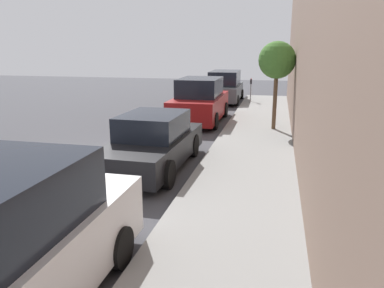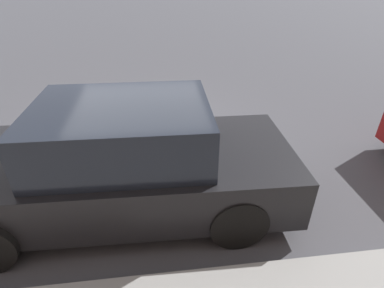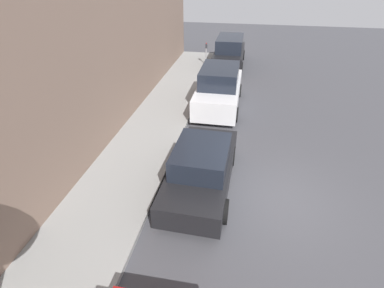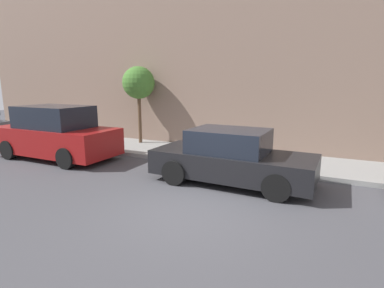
% 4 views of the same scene
% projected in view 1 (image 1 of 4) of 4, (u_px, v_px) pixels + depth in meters
% --- Properties ---
extents(ground_plane, '(60.00, 60.00, 0.00)m').
position_uv_depth(ground_plane, '(85.00, 161.00, 11.22)').
color(ground_plane, '#424247').
extents(sidewalk, '(2.64, 32.00, 0.15)m').
position_uv_depth(sidewalk, '(246.00, 170.00, 10.16)').
color(sidewalk, gray).
rests_on(sidewalk, ground_plane).
extents(parked_sedan_third, '(1.92, 4.55, 1.54)m').
position_uv_depth(parked_sedan_third, '(153.00, 143.00, 10.40)').
color(parked_sedan_third, black).
rests_on(parked_sedan_third, ground_plane).
extents(parked_suv_fourth, '(2.08, 4.81, 1.98)m').
position_uv_depth(parked_suv_fourth, '(200.00, 102.00, 16.85)').
color(parked_suv_fourth, maroon).
rests_on(parked_suv_fourth, ground_plane).
extents(parked_minivan_fifth, '(2.02, 4.94, 1.90)m').
position_uv_depth(parked_minivan_fifth, '(225.00, 87.00, 23.20)').
color(parked_minivan_fifth, '#4C5156').
rests_on(parked_minivan_fifth, ground_plane).
extents(parking_meter_far, '(0.11, 0.15, 1.36)m').
position_uv_depth(parking_meter_far, '(251.00, 87.00, 22.41)').
color(parking_meter_far, '#ADADB2').
rests_on(parking_meter_far, sidewalk).
extents(street_tree, '(1.42, 1.42, 3.39)m').
position_uv_depth(street_tree, '(277.00, 61.00, 14.28)').
color(street_tree, brown).
rests_on(street_tree, sidewalk).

